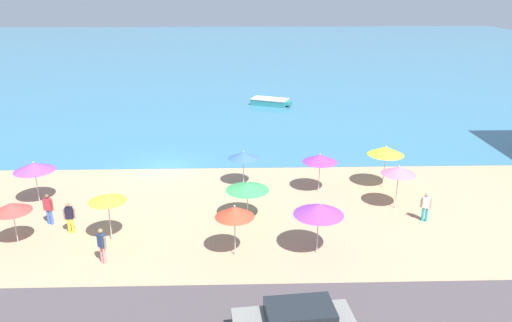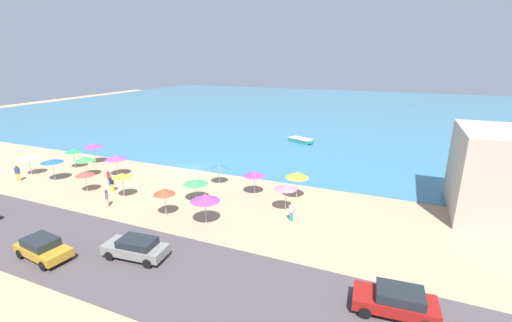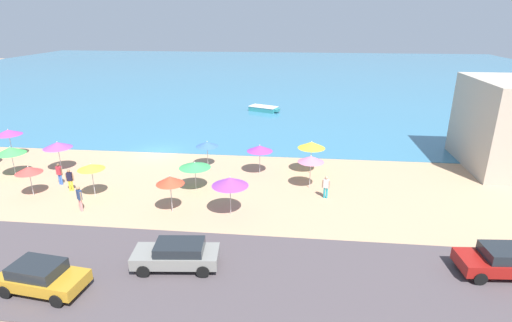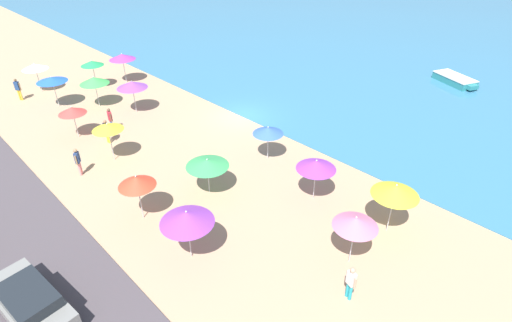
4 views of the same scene
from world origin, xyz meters
TOP-DOWN VIEW (x-y plane):
  - ground_plane at (0.00, 0.00)m, footprint 160.00×160.00m
  - sea at (0.00, 55.00)m, footprint 150.00×110.00m
  - beach_umbrella_1 at (13.99, -6.61)m, footprint 1.91×1.91m
  - beach_umbrella_3 at (8.85, -11.38)m, footprint 2.34×2.34m
  - beach_umbrella_4 at (14.10, -3.58)m, footprint 2.19×2.19m
  - beach_umbrella_6 at (-6.45, -5.21)m, footprint 2.27×2.27m
  - beach_umbrella_8 at (5.44, -2.93)m, footprint 1.88×1.88m
  - beach_umbrella_9 at (5.00, -11.49)m, footprint 1.81×1.81m
  - beach_umbrella_10 at (10.00, -4.12)m, footprint 2.08×2.08m
  - beach_umbrella_12 at (5.62, -7.74)m, footprint 2.31×2.31m
  - beach_umbrella_13 at (-1.16, -9.83)m, footprint 1.85×1.85m
  - beach_umbrella_14 at (-5.63, -10.13)m, footprint 1.81×1.81m
  - bather_1 at (-3.39, -9.03)m, footprint 0.56×0.28m
  - bather_2 at (-0.99, -12.02)m, footprint 0.47×0.40m
  - bather_3 at (-4.79, -8.05)m, footprint 0.56×0.29m
  - bather_4 at (15.07, -8.26)m, footprint 0.55×0.32m
  - parked_car_0 at (7.17, -17.50)m, footprint 4.42×2.18m
  - skiff_nearshore at (8.31, 18.15)m, footprint 4.29×3.06m

SIDE VIEW (x-z plane):
  - ground_plane at x=0.00m, z-range 0.00..0.00m
  - sea at x=0.00m, z-range 0.00..0.05m
  - skiff_nearshore at x=8.31m, z-range 0.05..0.72m
  - parked_car_0 at x=7.17m, z-range 0.11..1.51m
  - bather_4 at x=15.07m, z-range 0.10..1.75m
  - bather_1 at x=-3.39m, z-range 0.10..1.77m
  - bather_3 at x=-4.79m, z-range 0.11..1.82m
  - bather_2 at x=-0.99m, z-range 0.11..1.84m
  - beach_umbrella_12 at x=5.62m, z-range 0.81..2.95m
  - beach_umbrella_8 at x=5.44m, z-range 0.84..3.07m
  - beach_umbrella_14 at x=-5.63m, z-range 0.84..3.10m
  - beach_umbrella_10 at x=10.00m, z-range 0.92..3.36m
  - beach_umbrella_6 at x=-6.45m, z-range 0.94..3.45m
  - beach_umbrella_9 at x=5.00m, z-range 0.95..3.52m
  - beach_umbrella_13 at x=-1.16m, z-range 1.00..3.52m
  - beach_umbrella_3 at x=8.85m, z-range 0.96..3.57m
  - beach_umbrella_1 at x=13.99m, z-range 0.99..3.56m
  - beach_umbrella_4 at x=14.10m, z-range 1.03..3.75m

